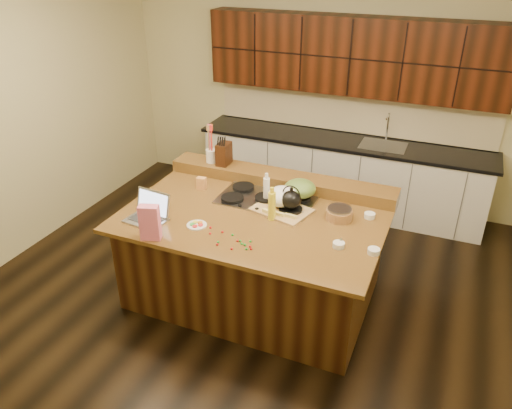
% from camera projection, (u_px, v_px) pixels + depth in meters
% --- Properties ---
extents(room, '(5.52, 5.02, 2.72)m').
position_uv_depth(room, '(254.00, 172.00, 4.42)').
color(room, black).
rests_on(room, ground).
extents(island, '(2.40, 1.60, 0.92)m').
position_uv_depth(island, '(254.00, 255.00, 4.84)').
color(island, black).
rests_on(island, ground).
extents(back_ledge, '(2.40, 0.30, 0.12)m').
position_uv_depth(back_ledge, '(280.00, 179.00, 5.16)').
color(back_ledge, black).
rests_on(back_ledge, island).
extents(cooktop, '(0.92, 0.52, 0.05)m').
position_uv_depth(cooktop, '(266.00, 199.00, 4.86)').
color(cooktop, gray).
rests_on(cooktop, island).
extents(back_counter, '(3.70, 0.66, 2.40)m').
position_uv_depth(back_counter, '(345.00, 135.00, 6.30)').
color(back_counter, silver).
rests_on(back_counter, ground).
extents(kettle, '(0.26, 0.26, 0.17)m').
position_uv_depth(kettle, '(291.00, 200.00, 4.60)').
color(kettle, black).
rests_on(kettle, cooktop).
extents(green_bowl, '(0.39, 0.39, 0.17)m').
position_uv_depth(green_bowl, '(300.00, 189.00, 4.81)').
color(green_bowl, '#51712D').
rests_on(green_bowl, cooktop).
extents(laptop, '(0.39, 0.32, 0.25)m').
position_uv_depth(laptop, '(149.00, 212.00, 4.52)').
color(laptop, '#B7B7BC').
rests_on(laptop, island).
extents(oil_bottle, '(0.08, 0.08, 0.27)m').
position_uv_depth(oil_bottle, '(272.00, 206.00, 4.48)').
color(oil_bottle, yellow).
rests_on(oil_bottle, island).
extents(vinegar_bottle, '(0.07, 0.07, 0.25)m').
position_uv_depth(vinegar_bottle, '(266.00, 190.00, 4.79)').
color(vinegar_bottle, silver).
rests_on(vinegar_bottle, island).
extents(wooden_tray, '(0.59, 0.49, 0.21)m').
position_uv_depth(wooden_tray, '(283.00, 200.00, 4.69)').
color(wooden_tray, tan).
rests_on(wooden_tray, island).
extents(ramekin_a, '(0.11, 0.11, 0.04)m').
position_uv_depth(ramekin_a, '(374.00, 251.00, 4.04)').
color(ramekin_a, white).
rests_on(ramekin_a, island).
extents(ramekin_b, '(0.11, 0.11, 0.04)m').
position_uv_depth(ramekin_b, '(339.00, 245.00, 4.12)').
color(ramekin_b, white).
rests_on(ramekin_b, island).
extents(ramekin_c, '(0.11, 0.11, 0.04)m').
position_uv_depth(ramekin_c, '(370.00, 215.00, 4.56)').
color(ramekin_c, white).
rests_on(ramekin_c, island).
extents(strainer_bowl, '(0.30, 0.30, 0.09)m').
position_uv_depth(strainer_bowl, '(339.00, 214.00, 4.53)').
color(strainer_bowl, '#996B3F').
rests_on(strainer_bowl, island).
extents(kitchen_timer, '(0.10, 0.10, 0.07)m').
position_uv_depth(kitchen_timer, '(341.00, 241.00, 4.15)').
color(kitchen_timer, silver).
rests_on(kitchen_timer, island).
extents(pink_bag, '(0.19, 0.14, 0.31)m').
position_uv_depth(pink_bag, '(150.00, 222.00, 4.18)').
color(pink_bag, pink).
rests_on(pink_bag, island).
extents(candy_plate, '(0.24, 0.24, 0.01)m').
position_uv_depth(candy_plate, '(197.00, 225.00, 4.44)').
color(candy_plate, white).
rests_on(candy_plate, island).
extents(package_box, '(0.10, 0.07, 0.13)m').
position_uv_depth(package_box, '(201.00, 183.00, 5.07)').
color(package_box, '#DC934D').
rests_on(package_box, island).
extents(utensil_crock, '(0.13, 0.13, 0.14)m').
position_uv_depth(utensil_crock, '(212.00, 156.00, 5.37)').
color(utensil_crock, white).
rests_on(utensil_crock, back_ledge).
extents(knife_block, '(0.12, 0.20, 0.24)m').
position_uv_depth(knife_block, '(224.00, 154.00, 5.30)').
color(knife_block, black).
rests_on(knife_block, back_ledge).
extents(gumdrop_0, '(0.02, 0.02, 0.02)m').
position_uv_depth(gumdrop_0, '(232.00, 249.00, 4.10)').
color(gumdrop_0, red).
rests_on(gumdrop_0, island).
extents(gumdrop_1, '(0.02, 0.02, 0.02)m').
position_uv_depth(gumdrop_1, '(240.00, 241.00, 4.20)').
color(gumdrop_1, '#198C26').
rests_on(gumdrop_1, island).
extents(gumdrop_2, '(0.02, 0.02, 0.02)m').
position_uv_depth(gumdrop_2, '(250.00, 247.00, 4.13)').
color(gumdrop_2, red).
rests_on(gumdrop_2, island).
extents(gumdrop_3, '(0.02, 0.02, 0.02)m').
position_uv_depth(gumdrop_3, '(246.00, 249.00, 4.09)').
color(gumdrop_3, '#198C26').
rests_on(gumdrop_3, island).
extents(gumdrop_4, '(0.02, 0.02, 0.02)m').
position_uv_depth(gumdrop_4, '(210.00, 233.00, 4.31)').
color(gumdrop_4, red).
rests_on(gumdrop_4, island).
extents(gumdrop_5, '(0.02, 0.02, 0.02)m').
position_uv_depth(gumdrop_5, '(245.00, 245.00, 4.15)').
color(gumdrop_5, '#198C26').
rests_on(gumdrop_5, island).
extents(gumdrop_6, '(0.02, 0.02, 0.02)m').
position_uv_depth(gumdrop_6, '(237.00, 241.00, 4.20)').
color(gumdrop_6, red).
rests_on(gumdrop_6, island).
extents(gumdrop_7, '(0.02, 0.02, 0.02)m').
position_uv_depth(gumdrop_7, '(242.00, 244.00, 4.16)').
color(gumdrop_7, '#198C26').
rests_on(gumdrop_7, island).
extents(gumdrop_8, '(0.02, 0.02, 0.02)m').
position_uv_depth(gumdrop_8, '(222.00, 232.00, 4.33)').
color(gumdrop_8, red).
rests_on(gumdrop_8, island).
extents(gumdrop_9, '(0.02, 0.02, 0.02)m').
position_uv_depth(gumdrop_9, '(232.00, 235.00, 4.29)').
color(gumdrop_9, '#198C26').
rests_on(gumdrop_9, island).
extents(gumdrop_10, '(0.02, 0.02, 0.02)m').
position_uv_depth(gumdrop_10, '(211.00, 227.00, 4.40)').
color(gumdrop_10, red).
rests_on(gumdrop_10, island).
extents(gumdrop_11, '(0.02, 0.02, 0.02)m').
position_uv_depth(gumdrop_11, '(250.00, 241.00, 4.20)').
color(gumdrop_11, '#198C26').
rests_on(gumdrop_11, island).
extents(gumdrop_12, '(0.02, 0.02, 0.02)m').
position_uv_depth(gumdrop_12, '(251.00, 249.00, 4.09)').
color(gumdrop_12, red).
rests_on(gumdrop_12, island).
extents(gumdrop_13, '(0.02, 0.02, 0.02)m').
position_uv_depth(gumdrop_13, '(218.00, 242.00, 4.19)').
color(gumdrop_13, '#198C26').
rests_on(gumdrop_13, island).
extents(gumdrop_14, '(0.02, 0.02, 0.02)m').
position_uv_depth(gumdrop_14, '(217.00, 244.00, 4.15)').
color(gumdrop_14, red).
rests_on(gumdrop_14, island).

